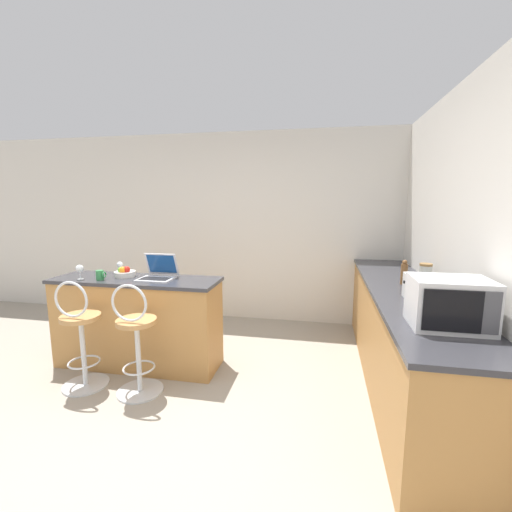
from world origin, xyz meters
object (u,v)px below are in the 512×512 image
bar_stool_far (136,342)px  microwave (449,303)px  fruit_bowl (125,273)px  toaster (419,288)px  bar_stool_near (81,338)px  wine_glass_tall (80,269)px  mug_green (100,275)px  wine_glass_short (120,265)px  storage_jar (425,274)px  laptop (158,272)px  pepper_mill (404,273)px

bar_stool_far → microwave: 2.42m
fruit_bowl → toaster: bearing=-6.3°
bar_stool_near → wine_glass_tall: bearing=123.8°
mug_green → bar_stool_far: bearing=-33.1°
mug_green → wine_glass_tall: (-0.20, -0.03, 0.06)m
microwave → mug_green: (-2.89, 0.73, -0.11)m
bar_stool_far → wine_glass_short: 1.01m
bar_stool_far → storage_jar: size_ratio=4.96×
bar_stool_near → wine_glass_short: bearing=90.0°
laptop → storage_jar: laptop is taller
bar_stool_far → wine_glass_short: wine_glass_short is taller
bar_stool_near → wine_glass_short: (0.00, 0.66, 0.53)m
bar_stool_near → wine_glass_tall: 0.69m
fruit_bowl → storage_jar: bearing=4.1°
bar_stool_near → storage_jar: bearing=13.9°
wine_glass_short → pepper_mill: bearing=1.9°
wine_glass_tall → pepper_mill: bearing=7.6°
bar_stool_far → mug_green: (-0.58, 0.38, 0.49)m
microwave → fruit_bowl: (-2.73, 0.89, -0.11)m
laptop → wine_glass_tall: (-0.73, -0.21, 0.04)m
bar_stool_near → microwave: size_ratio=2.27×
pepper_mill → laptop: bearing=-175.0°
bar_stool_far → wine_glass_short: bearing=129.4°
toaster → mug_green: toaster is taller
microwave → wine_glass_tall: size_ratio=3.02×
microwave → pepper_mill: microwave is taller
wine_glass_tall → toaster: bearing=-2.0°
bar_stool_near → microwave: microwave is taller
wine_glass_tall → storage_jar: bearing=7.0°
wine_glass_short → storage_jar: bearing=1.6°
bar_stool_far → wine_glass_short: (-0.54, 0.66, 0.53)m
laptop → bar_stool_near: bearing=-131.8°
bar_stool_far → wine_glass_tall: (-0.78, 0.35, 0.55)m
storage_jar → pepper_mill: bearing=176.6°
bar_stool_far → laptop: (-0.05, 0.55, 0.50)m
wine_glass_short → storage_jar: size_ratio=0.65×
bar_stool_far → laptop: laptop is taller
wine_glass_short → fruit_bowl: 0.18m
bar_stool_near → wine_glass_short: size_ratio=7.65×
pepper_mill → storage_jar: bearing=-3.4°
bar_stool_near → mug_green: 0.62m
mug_green → pepper_mill: (2.87, 0.38, 0.06)m
storage_jar → bar_stool_near: bearing=-166.1°
storage_jar → mug_green: storage_jar is taller
mug_green → pepper_mill: pepper_mill is taller
mug_green → storage_jar: bearing=6.9°
laptop → wine_glass_tall: bearing=-164.2°
toaster → wine_glass_short: toaster is taller
laptop → mug_green: 0.56m
bar_stool_near → mug_green: same height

